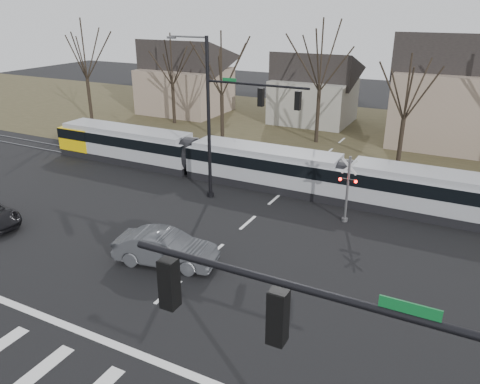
% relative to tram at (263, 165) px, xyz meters
% --- Properties ---
extents(ground, '(140.00, 140.00, 0.00)m').
position_rel_tram_xyz_m(ground, '(1.81, -16.00, -1.50)').
color(ground, black).
extents(grass_verge, '(140.00, 28.00, 0.01)m').
position_rel_tram_xyz_m(grass_verge, '(1.81, 16.00, -1.49)').
color(grass_verge, '#38331E').
rests_on(grass_verge, ground).
extents(crosswalk, '(27.00, 2.60, 0.01)m').
position_rel_tram_xyz_m(crosswalk, '(1.81, -20.00, -1.49)').
color(crosswalk, silver).
rests_on(crosswalk, ground).
extents(stop_line, '(28.00, 0.35, 0.01)m').
position_rel_tram_xyz_m(stop_line, '(1.81, -17.80, -1.49)').
color(stop_line, silver).
rests_on(stop_line, ground).
extents(lane_dashes, '(0.18, 30.00, 0.01)m').
position_rel_tram_xyz_m(lane_dashes, '(1.81, -0.00, -1.49)').
color(lane_dashes, silver).
rests_on(lane_dashes, ground).
extents(rail_pair, '(90.00, 1.52, 0.06)m').
position_rel_tram_xyz_m(rail_pair, '(1.81, -0.20, -1.47)').
color(rail_pair, '#59595E').
rests_on(rail_pair, ground).
extents(tram, '(36.31, 2.70, 2.75)m').
position_rel_tram_xyz_m(tram, '(0.00, 0.00, 0.00)').
color(tram, gray).
rests_on(tram, ground).
extents(sedan, '(3.74, 5.75, 1.67)m').
position_rel_tram_xyz_m(sedan, '(0.28, -11.98, -0.67)').
color(sedan, '#3F4145').
rests_on(sedan, ground).
extents(signal_pole_far, '(9.28, 0.44, 10.20)m').
position_rel_tram_xyz_m(signal_pole_far, '(-0.59, -3.50, 4.20)').
color(signal_pole_far, black).
rests_on(signal_pole_far, ground).
extents(rail_crossing_signal, '(1.08, 0.36, 4.00)m').
position_rel_tram_xyz_m(rail_crossing_signal, '(6.81, -3.21, 0.39)').
color(rail_crossing_signal, '#59595B').
rests_on(rail_crossing_signal, ground).
extents(tree_row, '(59.20, 7.20, 10.00)m').
position_rel_tram_xyz_m(tree_row, '(3.81, 10.00, 3.50)').
color(tree_row, black).
rests_on(tree_row, ground).
extents(house_a, '(9.72, 8.64, 8.60)m').
position_rel_tram_xyz_m(house_a, '(-18.19, 18.00, 2.96)').
color(house_a, gray).
rests_on(house_a, ground).
extents(house_b, '(8.64, 7.56, 7.65)m').
position_rel_tram_xyz_m(house_b, '(-3.19, 20.00, 2.47)').
color(house_b, gray).
rests_on(house_b, ground).
extents(house_c, '(10.80, 8.64, 10.10)m').
position_rel_tram_xyz_m(house_c, '(10.81, 17.00, 3.73)').
color(house_c, gray).
rests_on(house_c, ground).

